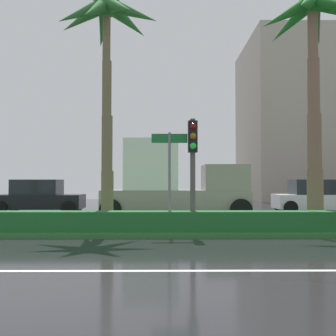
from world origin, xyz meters
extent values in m
cube|color=black|center=(0.00, 9.00, -0.05)|extent=(90.00, 42.00, 0.10)
cube|color=white|center=(0.00, 2.00, 0.00)|extent=(81.00, 0.14, 0.01)
cube|color=#2D6B33|center=(0.00, 8.00, 0.07)|extent=(85.50, 4.00, 0.15)
cube|color=#1E6028|center=(0.00, 6.60, 0.45)|extent=(76.50, 0.70, 0.60)
cylinder|color=brown|center=(-0.56, 7.87, 1.08)|extent=(0.41, 0.41, 1.85)
cylinder|color=brown|center=(-0.58, 7.85, 2.93)|extent=(0.36, 0.36, 1.85)
cylinder|color=brown|center=(-0.59, 7.83, 4.78)|extent=(0.31, 0.31, 1.85)
cylinder|color=brown|center=(-0.60, 7.81, 6.63)|extent=(0.26, 0.26, 1.85)
sphere|color=#29622C|center=(-0.60, 7.81, 7.65)|extent=(0.90, 0.90, 0.90)
cone|color=#29622C|center=(0.25, 7.71, 7.32)|extent=(1.97, 0.77, 1.19)
cone|color=#29622C|center=(0.00, 8.43, 7.33)|extent=(1.74, 1.77, 1.17)
cone|color=#29622C|center=(-0.83, 8.56, 7.17)|extent=(1.07, 1.95, 1.44)
cone|color=#29622C|center=(-1.41, 8.08, 7.29)|extent=(2.00, 1.15, 1.24)
cone|color=#29622C|center=(-1.32, 7.45, 7.20)|extent=(1.94, 1.34, 1.39)
cone|color=#29622C|center=(-0.82, 7.07, 7.15)|extent=(1.07, 1.93, 1.48)
cone|color=#29622C|center=(-0.14, 7.12, 7.25)|extent=(1.54, 1.89, 1.32)
cylinder|color=brown|center=(6.52, 8.14, 1.11)|extent=(0.54, 0.54, 1.92)
cylinder|color=brown|center=(6.52, 8.15, 3.03)|extent=(0.48, 0.48, 1.92)
cylinder|color=brown|center=(6.51, 8.16, 4.94)|extent=(0.41, 0.41, 1.92)
cylinder|color=brown|center=(6.51, 8.17, 6.86)|extent=(0.35, 0.35, 1.92)
sphere|color=#1C6220|center=(6.51, 8.17, 7.92)|extent=(0.90, 0.90, 0.90)
cone|color=#1C6220|center=(6.92, 8.94, 7.44)|extent=(1.45, 2.05, 1.46)
cone|color=#1C6220|center=(6.00, 8.91, 7.47)|extent=(1.61, 2.01, 1.40)
cone|color=#1C6220|center=(5.62, 8.13, 7.45)|extent=(2.06, 0.64, 1.43)
cone|color=#1C6220|center=(6.03, 7.39, 7.51)|extent=(1.56, 2.05, 1.34)
cone|color=#1C6220|center=(6.87, 7.34, 7.47)|extent=(1.33, 2.10, 1.40)
cylinder|color=#4C4C47|center=(2.22, 6.69, 1.86)|extent=(0.16, 0.16, 3.42)
cube|color=black|center=(2.22, 6.69, 3.02)|extent=(0.28, 0.32, 0.96)
sphere|color=maroon|center=(2.22, 6.52, 3.32)|extent=(0.20, 0.20, 0.20)
sphere|color=#7F600F|center=(2.22, 6.52, 3.02)|extent=(0.20, 0.20, 0.20)
sphere|color=#1EEA3F|center=(2.22, 6.52, 2.72)|extent=(0.20, 0.20, 0.20)
cylinder|color=slate|center=(1.51, 6.67, 1.65)|extent=(0.08, 0.08, 3.00)
cube|color=#146B2D|center=(1.51, 6.67, 2.97)|extent=(1.10, 0.03, 0.28)
cube|color=black|center=(-4.98, 14.79, 0.60)|extent=(4.30, 1.76, 0.72)
cube|color=#1E2328|center=(-5.13, 14.79, 1.34)|extent=(2.30, 1.58, 0.76)
cylinder|color=black|center=(-3.33, 15.69, 0.34)|extent=(0.68, 0.22, 0.68)
cylinder|color=black|center=(-3.33, 13.89, 0.34)|extent=(0.68, 0.22, 0.68)
cylinder|color=black|center=(-6.63, 15.69, 0.34)|extent=(0.68, 0.22, 0.68)
cylinder|color=black|center=(-6.63, 13.89, 0.34)|extent=(0.68, 0.22, 0.68)
cube|color=gray|center=(1.82, 12.17, 0.81)|extent=(6.40, 2.30, 0.90)
cube|color=gray|center=(4.02, 12.17, 1.81)|extent=(1.90, 2.21, 1.10)
cube|color=silver|center=(0.77, 12.17, 2.36)|extent=(2.30, 2.35, 2.20)
cylinder|color=black|center=(4.52, 13.34, 0.46)|extent=(0.92, 0.30, 0.92)
cylinder|color=black|center=(4.52, 11.00, 0.46)|extent=(0.92, 0.30, 0.92)
cylinder|color=black|center=(-0.88, 13.34, 0.46)|extent=(0.92, 0.30, 0.92)
cylinder|color=black|center=(-0.88, 11.00, 0.46)|extent=(0.92, 0.30, 0.92)
cube|color=white|center=(9.17, 14.87, 0.60)|extent=(4.30, 1.76, 0.72)
cube|color=#1E2328|center=(9.02, 14.87, 1.34)|extent=(2.30, 1.58, 0.76)
cylinder|color=black|center=(7.52, 15.77, 0.34)|extent=(0.68, 0.22, 0.68)
cylinder|color=black|center=(7.52, 13.97, 0.34)|extent=(0.68, 0.22, 0.68)
camera|label=1|loc=(1.38, -5.45, 1.69)|focal=42.50mm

